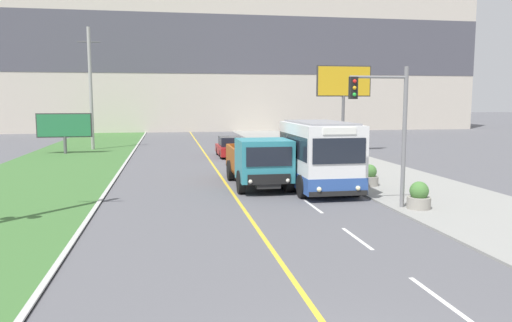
# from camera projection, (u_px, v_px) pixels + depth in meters

# --- Properties ---
(apartment_block_background) EXTENTS (80.00, 8.04, 21.52)m
(apartment_block_background) POSITION_uv_depth(u_px,v_px,m) (187.00, 51.00, 67.31)
(apartment_block_background) COLOR beige
(apartment_block_background) RESTS_ON ground_plane
(city_bus) EXTENTS (2.68, 5.48, 3.17)m
(city_bus) POSITION_uv_depth(u_px,v_px,m) (319.00, 156.00, 22.63)
(city_bus) COLOR white
(city_bus) RESTS_ON ground_plane
(dump_truck) EXTENTS (2.45, 6.65, 2.38)m
(dump_truck) POSITION_uv_depth(u_px,v_px,m) (260.00, 163.00, 23.32)
(dump_truck) COLOR black
(dump_truck) RESTS_ON ground_plane
(car_distant) EXTENTS (1.80, 4.30, 1.45)m
(car_distant) POSITION_uv_depth(u_px,v_px,m) (230.00, 147.00, 36.70)
(car_distant) COLOR maroon
(car_distant) RESTS_ON ground_plane
(utility_pole_far) EXTENTS (1.80, 0.28, 10.07)m
(utility_pole_far) POSITION_uv_depth(u_px,v_px,m) (91.00, 88.00, 41.21)
(utility_pole_far) COLOR #9E9E99
(utility_pole_far) RESTS_ON ground_plane
(traffic_light_mast) EXTENTS (2.28, 0.32, 5.37)m
(traffic_light_mast) POSITION_uv_depth(u_px,v_px,m) (388.00, 119.00, 18.52)
(traffic_light_mast) COLOR slate
(traffic_light_mast) RESTS_ON ground_plane
(billboard_large) EXTENTS (4.41, 0.24, 6.82)m
(billboard_large) POSITION_uv_depth(u_px,v_px,m) (344.00, 85.00, 39.15)
(billboard_large) COLOR #59595B
(billboard_large) RESTS_ON ground_plane
(billboard_small) EXTENTS (4.07, 0.24, 3.14)m
(billboard_small) POSITION_uv_depth(u_px,v_px,m) (64.00, 126.00, 38.27)
(billboard_small) COLOR #59595B
(billboard_small) RESTS_ON ground_plane
(planter_round_near) EXTENTS (0.88, 0.88, 1.03)m
(planter_round_near) POSITION_uv_depth(u_px,v_px,m) (419.00, 197.00, 18.70)
(planter_round_near) COLOR gray
(planter_round_near) RESTS_ON sidewalk_right
(planter_round_second) EXTENTS (0.85, 0.85, 1.02)m
(planter_round_second) POSITION_uv_depth(u_px,v_px,m) (369.00, 176.00, 23.75)
(planter_round_second) COLOR gray
(planter_round_second) RESTS_ON sidewalk_right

